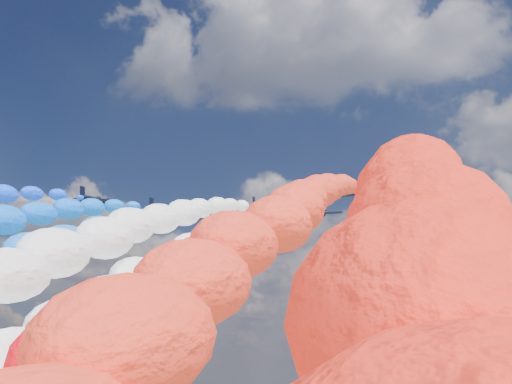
% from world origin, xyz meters
% --- Properties ---
extents(jet_0, '(9.34, 12.71, 4.62)m').
position_xyz_m(jet_0, '(-31.35, -5.27, 106.03)').
color(jet_0, black).
extents(jet_1, '(9.64, 12.92, 4.62)m').
position_xyz_m(jet_1, '(-21.58, 6.04, 106.03)').
color(jet_1, black).
extents(jet_2, '(9.38, 12.74, 4.62)m').
position_xyz_m(jet_2, '(-12.56, 14.92, 106.03)').
color(jet_2, black).
extents(trail_2, '(6.34, 109.71, 42.35)m').
position_xyz_m(trail_2, '(-12.56, -41.93, 87.20)').
color(trail_2, blue).
extents(jet_3, '(9.51, 12.83, 4.62)m').
position_xyz_m(jet_3, '(-1.14, 10.62, 106.03)').
color(jet_3, black).
extents(trail_3, '(6.34, 109.71, 42.35)m').
position_xyz_m(trail_3, '(-1.14, -46.23, 87.20)').
color(trail_3, white).
extents(jet_4, '(9.88, 13.10, 4.62)m').
position_xyz_m(jet_4, '(0.51, 25.63, 106.03)').
color(jet_4, black).
extents(trail_4, '(6.34, 109.71, 42.35)m').
position_xyz_m(trail_4, '(0.51, -31.22, 87.20)').
color(trail_4, white).
extents(jet_5, '(9.71, 12.98, 4.62)m').
position_xyz_m(jet_5, '(11.24, 16.32, 106.03)').
color(jet_5, black).
extents(trail_5, '(6.34, 109.71, 42.35)m').
position_xyz_m(trail_5, '(11.24, -40.52, 87.20)').
color(trail_5, red).
extents(jet_6, '(9.64, 12.92, 4.62)m').
position_xyz_m(jet_6, '(20.97, 3.21, 106.03)').
color(jet_6, black).
extents(trail_6, '(6.34, 109.71, 42.35)m').
position_xyz_m(trail_6, '(20.97, -53.64, 87.20)').
color(trail_6, red).
extents(jet_7, '(9.61, 12.90, 4.62)m').
position_xyz_m(jet_7, '(32.41, -6.30, 106.03)').
color(jet_7, black).
extents(trail_7, '(6.34, 109.71, 42.35)m').
position_xyz_m(trail_7, '(32.41, -63.14, 87.20)').
color(trail_7, red).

